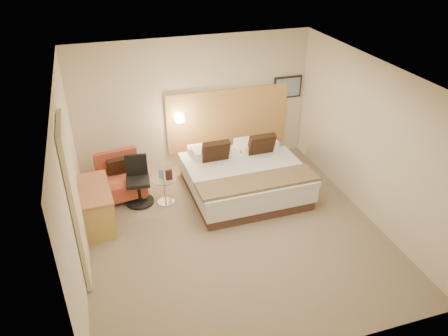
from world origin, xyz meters
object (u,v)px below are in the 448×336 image
object	(u,v)px
bed	(243,176)
desk	(96,196)
side_table	(165,189)
desk_chair	(138,184)
lounge_chair	(121,180)

from	to	relation	value
bed	desk	bearing A→B (deg)	-175.51
side_table	bed	bearing A→B (deg)	-2.68
side_table	desk_chair	size ratio (longest dim) A/B	0.56
lounge_chair	side_table	size ratio (longest dim) A/B	1.75
side_table	desk	size ratio (longest dim) A/B	0.44
bed	desk	size ratio (longest dim) A/B	1.87
side_table	desk	distance (m)	1.26
bed	side_table	world-z (taller)	bed
bed	desk	world-z (taller)	bed
lounge_chair	side_table	world-z (taller)	lounge_chair
side_table	lounge_chair	bearing A→B (deg)	146.16
desk_chair	bed	bearing A→B (deg)	-6.97
lounge_chair	desk	size ratio (longest dim) A/B	0.77
lounge_chair	desk	distance (m)	0.93
bed	desk_chair	size ratio (longest dim) A/B	2.40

